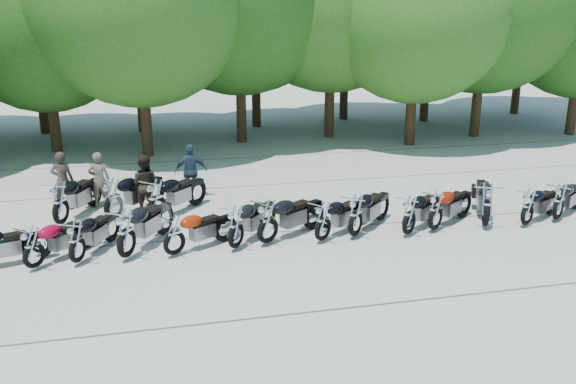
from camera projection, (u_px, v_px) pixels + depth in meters
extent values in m
plane|color=gray|center=(302.00, 252.00, 14.89)|extent=(90.00, 90.00, 0.00)
cylinder|color=#3A2614|center=(53.00, 112.00, 24.83)|extent=(0.44, 0.44, 3.31)
sphere|color=#286319|center=(42.00, 19.00, 23.77)|extent=(7.31, 7.31, 7.31)
cylinder|color=#3A2614|center=(145.00, 107.00, 24.04)|extent=(0.44, 0.44, 3.93)
cylinder|color=#3A2614|center=(241.00, 95.00, 26.61)|extent=(0.44, 0.44, 4.13)
cylinder|color=#3A2614|center=(330.00, 92.00, 27.59)|extent=(0.44, 0.44, 4.09)
cylinder|color=#3A2614|center=(411.00, 103.00, 26.06)|extent=(0.44, 0.44, 3.62)
sphere|color=#357721|center=(417.00, 5.00, 24.89)|extent=(8.00, 8.00, 8.00)
cylinder|color=#3A2614|center=(478.00, 93.00, 27.68)|extent=(0.44, 0.44, 3.98)
cylinder|color=#3A2614|center=(574.00, 98.00, 28.21)|extent=(0.44, 0.44, 3.41)
cylinder|color=#3A2614|center=(41.00, 96.00, 28.43)|extent=(0.44, 0.44, 3.52)
sphere|color=#357721|center=(31.00, 9.00, 27.30)|extent=(7.78, 7.78, 7.78)
cylinder|color=#3A2614|center=(141.00, 96.00, 28.91)|extent=(0.44, 0.44, 3.42)
sphere|color=#286319|center=(135.00, 13.00, 27.81)|extent=(7.56, 7.56, 7.56)
cylinder|color=#3A2614|center=(256.00, 91.00, 30.11)|extent=(0.44, 0.44, 3.56)
sphere|color=#286319|center=(255.00, 7.00, 28.96)|extent=(7.88, 7.88, 7.88)
cylinder|color=#3A2614|center=(344.00, 84.00, 32.06)|extent=(0.44, 0.44, 3.76)
sphere|color=#286319|center=(346.00, 1.00, 30.85)|extent=(8.31, 8.31, 8.31)
cylinder|color=#3A2614|center=(426.00, 86.00, 31.64)|extent=(0.44, 0.44, 3.63)
sphere|color=#357721|center=(431.00, 5.00, 30.48)|extent=(8.02, 8.02, 8.02)
cylinder|color=#3A2614|center=(518.00, 74.00, 33.67)|extent=(0.44, 0.44, 4.37)
imported|color=#2B221D|center=(63.00, 181.00, 17.83)|extent=(0.69, 0.50, 1.75)
imported|color=black|center=(145.00, 184.00, 17.50)|extent=(1.00, 0.87, 1.74)
imported|color=#223848|center=(191.00, 171.00, 18.88)|extent=(1.02, 0.43, 1.73)
imported|color=brown|center=(99.00, 180.00, 18.02)|extent=(0.65, 0.45, 1.69)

